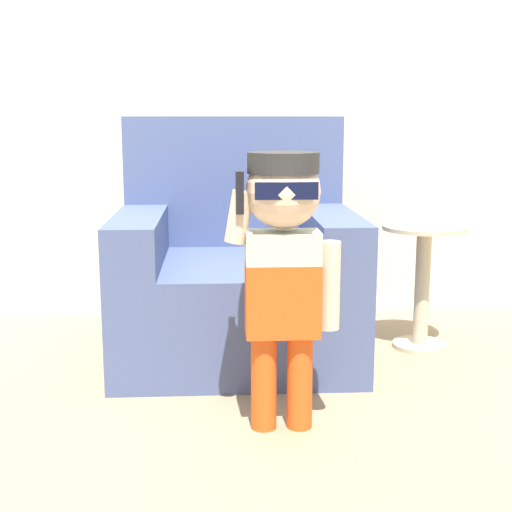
# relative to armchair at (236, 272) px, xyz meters

# --- Properties ---
(ground_plane) EXTENTS (10.00, 10.00, 0.00)m
(ground_plane) POSITION_rel_armchair_xyz_m (-0.18, -0.12, -0.35)
(ground_plane) COLOR #998466
(wall_back) EXTENTS (10.00, 0.05, 2.60)m
(wall_back) POSITION_rel_armchair_xyz_m (-0.18, 0.62, 0.95)
(wall_back) COLOR beige
(wall_back) RESTS_ON ground_plane
(armchair) EXTENTS (0.99, 0.94, 1.01)m
(armchair) POSITION_rel_armchair_xyz_m (0.00, 0.00, 0.00)
(armchair) COLOR #475684
(armchair) RESTS_ON ground_plane
(person_child) EXTENTS (0.37, 0.28, 0.90)m
(person_child) POSITION_rel_armchair_xyz_m (0.13, -0.82, 0.25)
(person_child) COLOR #E05119
(person_child) RESTS_ON ground_plane
(side_table) EXTENTS (0.37, 0.37, 0.55)m
(side_table) POSITION_rel_armchair_xyz_m (0.82, -0.02, -0.02)
(side_table) COLOR beige
(side_table) RESTS_ON ground_plane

